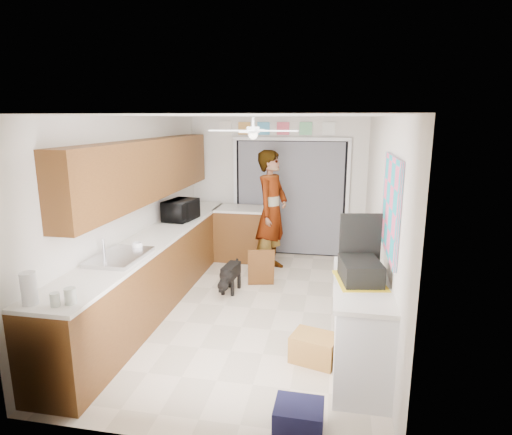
{
  "coord_description": "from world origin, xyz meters",
  "views": [
    {
      "loc": [
        1.05,
        -5.2,
        2.47
      ],
      "look_at": [
        0.0,
        0.4,
        1.15
      ],
      "focal_mm": 30.0,
      "sensor_mm": 36.0,
      "label": 1
    }
  ],
  "objects_px": {
    "paper_towel_roll": "(29,288)",
    "cup": "(137,246)",
    "cardboard_box": "(314,348)",
    "microwave": "(181,210)",
    "navy_crate": "(299,418)",
    "suitcase": "(360,271)",
    "dog": "(231,276)",
    "man": "(272,211)"
  },
  "relations": [
    {
      "from": "paper_towel_roll",
      "to": "cup",
      "type": "bearing_deg",
      "value": 82.38
    },
    {
      "from": "cup",
      "to": "cardboard_box",
      "type": "distance_m",
      "value": 2.34
    },
    {
      "from": "microwave",
      "to": "paper_towel_roll",
      "type": "distance_m",
      "value": 3.17
    },
    {
      "from": "navy_crate",
      "to": "suitcase",
      "type": "bearing_deg",
      "value": 64.27
    },
    {
      "from": "suitcase",
      "to": "cardboard_box",
      "type": "height_order",
      "value": "suitcase"
    },
    {
      "from": "cardboard_box",
      "to": "suitcase",
      "type": "bearing_deg",
      "value": -8.39
    },
    {
      "from": "dog",
      "to": "cup",
      "type": "bearing_deg",
      "value": -119.53
    },
    {
      "from": "microwave",
      "to": "cardboard_box",
      "type": "height_order",
      "value": "microwave"
    },
    {
      "from": "microwave",
      "to": "man",
      "type": "xyz_separation_m",
      "value": [
        1.32,
        0.64,
        -0.1
      ]
    },
    {
      "from": "microwave",
      "to": "dog",
      "type": "relative_size",
      "value": 0.97
    },
    {
      "from": "suitcase",
      "to": "cup",
      "type": "bearing_deg",
      "value": 158.65
    },
    {
      "from": "cardboard_box",
      "to": "dog",
      "type": "xyz_separation_m",
      "value": [
        -1.29,
        1.63,
        0.09
      ]
    },
    {
      "from": "microwave",
      "to": "man",
      "type": "relative_size",
      "value": 0.28
    },
    {
      "from": "dog",
      "to": "navy_crate",
      "type": "bearing_deg",
      "value": -59.55
    },
    {
      "from": "paper_towel_roll",
      "to": "navy_crate",
      "type": "height_order",
      "value": "paper_towel_roll"
    },
    {
      "from": "cup",
      "to": "suitcase",
      "type": "distance_m",
      "value": 2.6
    },
    {
      "from": "navy_crate",
      "to": "man",
      "type": "height_order",
      "value": "man"
    },
    {
      "from": "cup",
      "to": "navy_crate",
      "type": "relative_size",
      "value": 0.32
    },
    {
      "from": "cup",
      "to": "microwave",
      "type": "bearing_deg",
      "value": 91.47
    },
    {
      "from": "microwave",
      "to": "dog",
      "type": "xyz_separation_m",
      "value": [
        0.88,
        -0.41,
        -0.87
      ]
    },
    {
      "from": "paper_towel_roll",
      "to": "suitcase",
      "type": "relative_size",
      "value": 0.59
    },
    {
      "from": "paper_towel_roll",
      "to": "man",
      "type": "distance_m",
      "value": 4.08
    },
    {
      "from": "navy_crate",
      "to": "cup",
      "type": "bearing_deg",
      "value": 143.66
    },
    {
      "from": "man",
      "to": "paper_towel_roll",
      "type": "bearing_deg",
      "value": 176.23
    },
    {
      "from": "cup",
      "to": "cardboard_box",
      "type": "xyz_separation_m",
      "value": [
        2.14,
        -0.45,
        -0.85
      ]
    },
    {
      "from": "dog",
      "to": "man",
      "type": "bearing_deg",
      "value": 73.55
    },
    {
      "from": "navy_crate",
      "to": "man",
      "type": "xyz_separation_m",
      "value": [
        -0.79,
        3.75,
        0.88
      ]
    },
    {
      "from": "paper_towel_roll",
      "to": "cardboard_box",
      "type": "distance_m",
      "value": 2.76
    },
    {
      "from": "dog",
      "to": "microwave",
      "type": "bearing_deg",
      "value": 160.99
    },
    {
      "from": "navy_crate",
      "to": "man",
      "type": "relative_size",
      "value": 0.2
    },
    {
      "from": "paper_towel_roll",
      "to": "cardboard_box",
      "type": "bearing_deg",
      "value": 25.49
    },
    {
      "from": "paper_towel_roll",
      "to": "dog",
      "type": "xyz_separation_m",
      "value": [
        1.05,
        2.75,
        -0.85
      ]
    },
    {
      "from": "microwave",
      "to": "suitcase",
      "type": "height_order",
      "value": "microwave"
    },
    {
      "from": "microwave",
      "to": "suitcase",
      "type": "relative_size",
      "value": 1.18
    },
    {
      "from": "cup",
      "to": "cardboard_box",
      "type": "relative_size",
      "value": 0.27
    },
    {
      "from": "paper_towel_roll",
      "to": "man",
      "type": "bearing_deg",
      "value": 68.6
    },
    {
      "from": "paper_towel_roll",
      "to": "navy_crate",
      "type": "relative_size",
      "value": 0.72
    },
    {
      "from": "paper_towel_roll",
      "to": "navy_crate",
      "type": "xyz_separation_m",
      "value": [
        2.28,
        0.05,
        -0.96
      ]
    },
    {
      "from": "microwave",
      "to": "paper_towel_roll",
      "type": "relative_size",
      "value": 2.02
    },
    {
      "from": "cup",
      "to": "paper_towel_roll",
      "type": "xyz_separation_m",
      "value": [
        -0.21,
        -1.57,
        0.09
      ]
    },
    {
      "from": "cup",
      "to": "cardboard_box",
      "type": "height_order",
      "value": "cup"
    },
    {
      "from": "navy_crate",
      "to": "dog",
      "type": "xyz_separation_m",
      "value": [
        -1.22,
        2.7,
        0.11
      ]
    }
  ]
}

